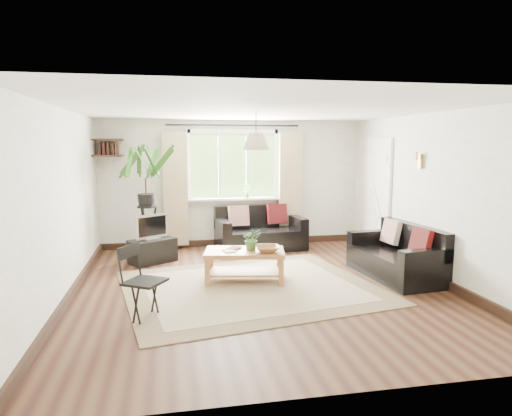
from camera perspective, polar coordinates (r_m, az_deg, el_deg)
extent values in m
plane|color=black|center=(6.34, 0.68, -9.94)|extent=(5.50, 5.50, 0.00)
plane|color=white|center=(6.05, 0.72, 12.23)|extent=(5.50, 5.50, 0.00)
cube|color=beige|center=(8.78, -2.86, 3.07)|extent=(5.00, 0.02, 2.40)
cube|color=beige|center=(3.47, 9.78, -4.68)|extent=(5.00, 0.02, 2.40)
cube|color=beige|center=(6.10, -22.97, 0.27)|extent=(0.02, 5.50, 2.40)
cube|color=beige|center=(7.01, 21.15, 1.30)|extent=(0.02, 5.50, 2.40)
cube|color=beige|center=(6.35, -0.74, -9.82)|extent=(3.76, 3.38, 0.02)
cube|color=silver|center=(8.50, 14.89, 1.30)|extent=(0.06, 0.96, 2.06)
imported|color=#3F712D|center=(6.52, -0.54, -3.88)|extent=(0.28, 0.25, 0.31)
imported|color=brown|center=(6.40, 1.46, -5.13)|extent=(0.37, 0.37, 0.09)
imported|color=silver|center=(6.42, -4.01, -5.42)|extent=(0.20, 0.24, 0.02)
imported|color=#512720|center=(6.63, -3.35, -4.96)|extent=(0.25, 0.27, 0.02)
cube|color=black|center=(7.79, -12.82, -5.23)|extent=(0.84, 0.74, 0.39)
imported|color=#2D6023|center=(8.71, -1.12, 2.15)|extent=(0.14, 0.10, 0.27)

